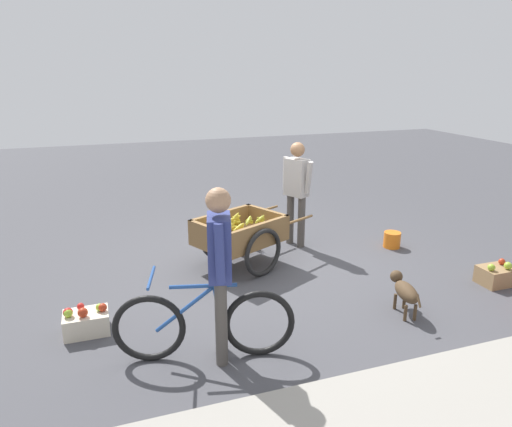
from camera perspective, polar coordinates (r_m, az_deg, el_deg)
ground_plane at (r=6.45m, az=1.30°, el=-6.40°), size 24.00×24.00×0.00m
fruit_cart at (r=6.31m, az=-2.00°, el=-2.66°), size 1.82×1.40×0.72m
vendor_person at (r=6.96m, az=4.94°, el=3.42°), size 0.33×0.52×1.56m
bicycle at (r=4.43m, az=-6.25°, el=-13.12°), size 1.63×0.56×0.85m
cyclist_person at (r=4.15m, az=-4.42°, el=-5.62°), size 0.28×0.56×1.63m
dog at (r=5.43m, az=17.55°, el=-8.84°), size 0.26×0.67×0.40m
plastic_bucket at (r=7.36m, az=16.12°, el=-3.06°), size 0.25×0.25×0.23m
apple_crate at (r=6.62m, az=27.14°, el=-6.61°), size 0.44×0.32×0.31m
mixed_fruit_crate at (r=5.18m, az=-19.87°, el=-12.17°), size 0.44×0.32×0.32m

